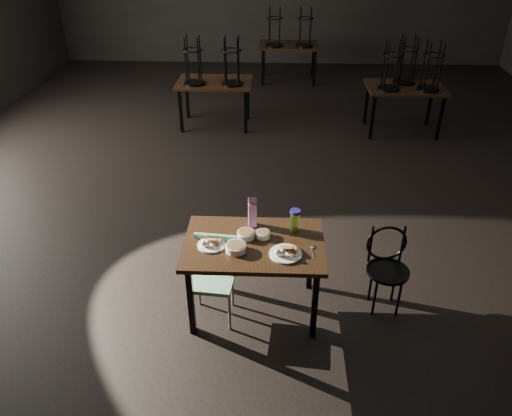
{
  "coord_description": "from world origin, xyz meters",
  "views": [
    {
      "loc": [
        -0.09,
        -5.67,
        3.24
      ],
      "look_at": [
        -0.25,
        -1.82,
        0.85
      ],
      "focal_mm": 35.0,
      "sensor_mm": 36.0,
      "label": 1
    }
  ],
  "objects_px": {
    "water_bottle": "(295,220)",
    "bentwood_chair": "(387,263)",
    "main_table": "(254,250)",
    "juice_carton": "(252,213)",
    "school_chair": "(214,271)"
  },
  "relations": [
    {
      "from": "main_table",
      "to": "school_chair",
      "type": "relative_size",
      "value": 1.51
    },
    {
      "from": "juice_carton",
      "to": "bentwood_chair",
      "type": "height_order",
      "value": "juice_carton"
    },
    {
      "from": "main_table",
      "to": "bentwood_chair",
      "type": "xyz_separation_m",
      "value": [
        1.19,
        0.13,
        -0.2
      ]
    },
    {
      "from": "water_bottle",
      "to": "bentwood_chair",
      "type": "relative_size",
      "value": 0.26
    },
    {
      "from": "main_table",
      "to": "school_chair",
      "type": "bearing_deg",
      "value": -170.32
    },
    {
      "from": "main_table",
      "to": "bentwood_chair",
      "type": "bearing_deg",
      "value": 6.22
    },
    {
      "from": "juice_carton",
      "to": "main_table",
      "type": "bearing_deg",
      "value": -84.47
    },
    {
      "from": "bentwood_chair",
      "to": "juice_carton",
      "type": "bearing_deg",
      "value": 170.38
    },
    {
      "from": "juice_carton",
      "to": "water_bottle",
      "type": "distance_m",
      "value": 0.38
    },
    {
      "from": "water_bottle",
      "to": "bentwood_chair",
      "type": "height_order",
      "value": "water_bottle"
    },
    {
      "from": "main_table",
      "to": "water_bottle",
      "type": "bearing_deg",
      "value": 30.57
    },
    {
      "from": "main_table",
      "to": "school_chair",
      "type": "xyz_separation_m",
      "value": [
        -0.35,
        -0.06,
        -0.19
      ]
    },
    {
      "from": "bentwood_chair",
      "to": "water_bottle",
      "type": "bearing_deg",
      "value": 171.64
    },
    {
      "from": "school_chair",
      "to": "bentwood_chair",
      "type": "bearing_deg",
      "value": 12.58
    },
    {
      "from": "juice_carton",
      "to": "school_chair",
      "type": "height_order",
      "value": "juice_carton"
    }
  ]
}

